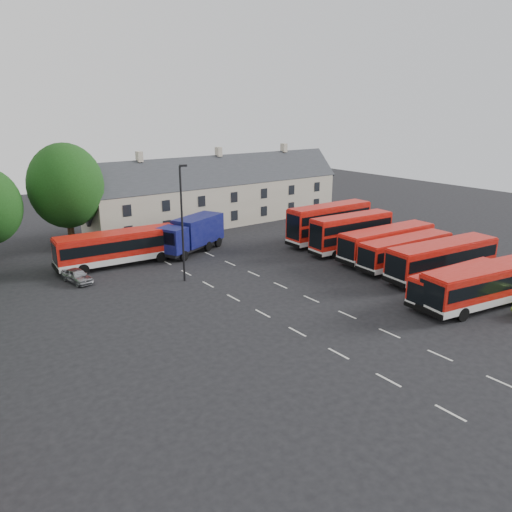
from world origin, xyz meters
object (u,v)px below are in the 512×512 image
(silver_car, at_px, (77,276))
(lamppost, at_px, (182,221))
(bus_dd_south, at_px, (351,231))
(box_truck, at_px, (192,233))
(bus_row_a, at_px, (487,282))

(silver_car, bearing_deg, lamppost, -45.12)
(bus_dd_south, xyz_separation_m, lamppost, (-19.02, 2.32, 3.24))
(bus_dd_south, relative_size, box_truck, 1.13)
(lamppost, bearing_deg, bus_row_a, -50.30)
(bus_dd_south, xyz_separation_m, box_truck, (-13.80, 10.05, -0.22))
(bus_row_a, bearing_deg, bus_dd_south, 89.19)
(bus_row_a, distance_m, bus_dd_south, 17.27)
(bus_row_a, height_order, silver_car, bus_row_a)
(bus_row_a, xyz_separation_m, silver_car, (-23.98, 24.65, -1.37))
(box_truck, distance_m, silver_car, 13.46)
(bus_dd_south, bearing_deg, lamppost, 176.59)
(bus_dd_south, height_order, box_truck, bus_dd_south)
(bus_row_a, height_order, bus_dd_south, bus_dd_south)
(box_truck, bearing_deg, bus_dd_south, -59.67)
(bus_row_a, relative_size, silver_car, 3.24)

